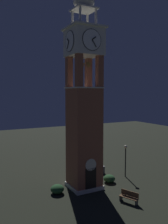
{
  "coord_description": "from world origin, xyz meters",
  "views": [
    {
      "loc": [
        -10.24,
        -19.45,
        8.98
      ],
      "look_at": [
        0.0,
        0.0,
        7.24
      ],
      "focal_mm": 37.86,
      "sensor_mm": 36.0,
      "label": 1
    }
  ],
  "objects_px": {
    "park_bench": "(129,197)",
    "lamp_post": "(126,154)",
    "clock_tower": "(84,109)",
    "trash_bin": "(103,170)"
  },
  "relations": [
    {
      "from": "park_bench",
      "to": "trash_bin",
      "type": "bearing_deg",
      "value": 74.89
    },
    {
      "from": "clock_tower",
      "to": "trash_bin",
      "type": "relative_size",
      "value": 22.55
    },
    {
      "from": "clock_tower",
      "to": "park_bench",
      "type": "distance_m",
      "value": 8.6
    },
    {
      "from": "park_bench",
      "to": "lamp_post",
      "type": "relative_size",
      "value": 0.48
    },
    {
      "from": "clock_tower",
      "to": "lamp_post",
      "type": "distance_m",
      "value": 7.4
    },
    {
      "from": "clock_tower",
      "to": "trash_bin",
      "type": "bearing_deg",
      "value": 34.67
    },
    {
      "from": "lamp_post",
      "to": "clock_tower",
      "type": "bearing_deg",
      "value": -174.65
    },
    {
      "from": "park_bench",
      "to": "lamp_post",
      "type": "height_order",
      "value": "lamp_post"
    },
    {
      "from": "park_bench",
      "to": "lamp_post",
      "type": "xyz_separation_m",
      "value": [
        3.52,
        5.05,
        1.94
      ]
    },
    {
      "from": "lamp_post",
      "to": "trash_bin",
      "type": "height_order",
      "value": "lamp_post"
    }
  ]
}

